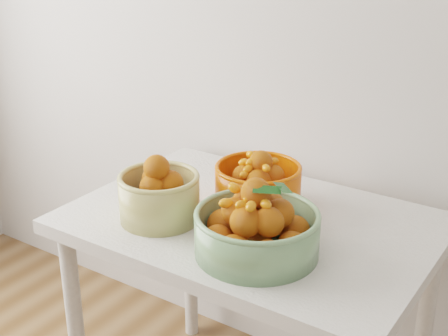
{
  "coord_description": "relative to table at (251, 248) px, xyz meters",
  "views": [
    {
      "loc": [
        0.54,
        0.26,
        1.54
      ],
      "look_at": [
        -0.3,
        1.52,
        0.92
      ],
      "focal_mm": 50.0,
      "sensor_mm": 36.0,
      "label": 1
    }
  ],
  "objects": [
    {
      "name": "bowl_cream",
      "position": [
        -0.21,
        -0.14,
        0.17
      ],
      "size": [
        0.25,
        0.25,
        0.19
      ],
      "rotation": [
        0.0,
        0.0,
        -0.11
      ],
      "color": "tan",
      "rests_on": "table"
    },
    {
      "name": "table",
      "position": [
        0.0,
        0.0,
        0.0
      ],
      "size": [
        1.0,
        0.7,
        0.75
      ],
      "color": "silver",
      "rests_on": "ground"
    },
    {
      "name": "bowl_orange",
      "position": [
        -0.02,
        0.06,
        0.17
      ],
      "size": [
        0.26,
        0.26,
        0.18
      ],
      "rotation": [
        0.0,
        0.0,
        -0.03
      ],
      "color": "#EF4A08",
      "rests_on": "table"
    },
    {
      "name": "bowl_green",
      "position": [
        0.11,
        -0.16,
        0.16
      ],
      "size": [
        0.41,
        0.41,
        0.2
      ],
      "rotation": [
        0.0,
        0.0,
        -0.42
      ],
      "color": "#729B6A",
      "rests_on": "table"
    }
  ]
}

